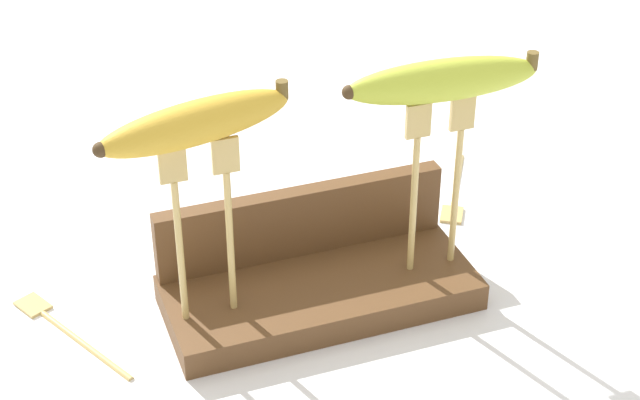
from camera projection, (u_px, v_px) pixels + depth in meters
name	position (u px, v px, depth m)	size (l,w,h in m)	color
ground_plane	(320.00, 304.00, 1.09)	(3.00, 3.00, 0.00)	silver
wooden_board	(320.00, 292.00, 1.08)	(0.33, 0.14, 0.03)	brown
board_backstop	(301.00, 221.00, 1.10)	(0.32, 0.02, 0.08)	brown
fork_stand_left	(203.00, 215.00, 0.97)	(0.08, 0.01, 0.19)	tan
fork_stand_right	(437.00, 170.00, 1.04)	(0.07, 0.01, 0.20)	tan
banana_raised_left	(196.00, 123.00, 0.92)	(0.20, 0.08, 0.04)	gold
banana_raised_right	(443.00, 80.00, 0.99)	(0.20, 0.05, 0.04)	#B2C138
fork_fallen_near	(455.00, 196.00, 1.27)	(0.10, 0.15, 0.01)	tan
fork_fallen_far	(60.00, 324.00, 1.06)	(0.10, 0.17, 0.01)	tan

